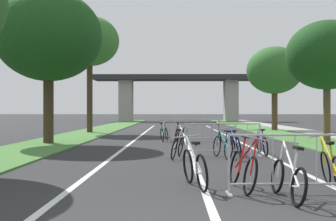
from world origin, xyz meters
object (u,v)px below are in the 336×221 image
(bicycle_orange_5, at_px, (220,134))
(bicycle_red_10, at_px, (176,134))
(bicycle_silver_8, at_px, (194,167))
(tree_right_cypress_far, at_px, (327,55))
(bicycle_purple_6, at_px, (262,144))
(bicycle_white_7, at_px, (288,178))
(crowd_barrier_nearest, at_px, (295,164))
(tree_right_oak_mid, at_px, (275,71))
(bicycle_yellow_1, at_px, (331,169))
(bicycle_teal_4, at_px, (223,146))
(crowd_barrier_second, at_px, (223,140))
(bicycle_red_0, at_px, (243,169))
(tree_left_maple_mid, at_px, (90,42))
(bicycle_green_3, at_px, (164,133))
(bicycle_black_9, at_px, (178,146))
(crowd_barrier_third, at_px, (194,131))
(tree_left_pine_near, at_px, (48,36))
(bicycle_blue_2, at_px, (235,144))

(bicycle_orange_5, relative_size, bicycle_red_10, 1.01)
(bicycle_orange_5, height_order, bicycle_silver_8, bicycle_orange_5)
(tree_right_cypress_far, bearing_deg, bicycle_purple_6, -126.64)
(bicycle_orange_5, xyz_separation_m, bicycle_white_7, (-0.29, -12.84, -0.01))
(crowd_barrier_nearest, bearing_deg, tree_right_oak_mid, 77.42)
(crowd_barrier_nearest, xyz_separation_m, bicycle_yellow_1, (0.80, 0.47, -0.14))
(tree_right_oak_mid, relative_size, bicycle_white_7, 3.56)
(bicycle_white_7, bearing_deg, bicycle_purple_6, 78.46)
(bicycle_teal_4, bearing_deg, crowd_barrier_second, 66.63)
(bicycle_teal_4, relative_size, bicycle_red_10, 0.95)
(bicycle_red_0, relative_size, bicycle_orange_5, 1.01)
(tree_left_maple_mid, bearing_deg, bicycle_white_7, -70.00)
(tree_right_cypress_far, height_order, bicycle_green_3, tree_right_cypress_far)
(bicycle_red_0, xyz_separation_m, bicycle_white_7, (0.60, -0.84, -0.04))
(tree_right_cypress_far, bearing_deg, bicycle_yellow_1, -109.57)
(bicycle_black_9, bearing_deg, bicycle_red_10, 102.15)
(crowd_barrier_third, relative_size, bicycle_purple_6, 1.51)
(tree_left_maple_mid, distance_m, crowd_barrier_third, 11.18)
(tree_left_maple_mid, height_order, tree_right_cypress_far, tree_left_maple_mid)
(crowd_barrier_third, distance_m, bicycle_purple_6, 5.92)
(bicycle_green_3, relative_size, bicycle_silver_8, 1.02)
(tree_left_pine_near, bearing_deg, tree_right_cypress_far, 5.80)
(bicycle_purple_6, distance_m, bicycle_black_9, 2.91)
(tree_right_oak_mid, relative_size, crowd_barrier_third, 2.54)
(bicycle_yellow_1, relative_size, bicycle_white_7, 0.96)
(tree_left_maple_mid, distance_m, tree_right_cypress_far, 14.65)
(bicycle_black_9, bearing_deg, crowd_barrier_third, 94.84)
(bicycle_red_0, relative_size, bicycle_silver_8, 1.06)
(tree_left_maple_mid, relative_size, bicycle_green_3, 4.45)
(tree_left_maple_mid, relative_size, bicycle_teal_4, 4.63)
(bicycle_blue_2, xyz_separation_m, bicycle_teal_4, (-0.52, -0.86, 0.01))
(bicycle_purple_6, bearing_deg, bicycle_teal_4, -147.16)
(crowd_barrier_third, height_order, bicycle_red_0, crowd_barrier_third)
(tree_left_pine_near, height_order, bicycle_white_7, tree_left_pine_near)
(crowd_barrier_second, height_order, bicycle_red_10, crowd_barrier_second)
(crowd_barrier_second, height_order, bicycle_black_9, crowd_barrier_second)
(crowd_barrier_third, relative_size, bicycle_green_3, 1.40)
(bicycle_yellow_1, bearing_deg, bicycle_silver_8, -175.47)
(bicycle_yellow_1, height_order, bicycle_orange_5, bicycle_yellow_1)
(bicycle_silver_8, relative_size, bicycle_black_9, 0.99)
(bicycle_silver_8, distance_m, bicycle_red_10, 10.84)
(tree_right_oak_mid, height_order, crowd_barrier_nearest, tree_right_oak_mid)
(crowd_barrier_second, distance_m, bicycle_red_0, 5.64)
(bicycle_blue_2, xyz_separation_m, bicycle_red_10, (-1.90, 5.06, 0.02))
(bicycle_yellow_1, relative_size, bicycle_silver_8, 0.98)
(bicycle_orange_5, bearing_deg, tree_left_maple_mid, 141.79)
(tree_right_oak_mid, bearing_deg, bicycle_white_7, -102.92)
(crowd_barrier_third, xyz_separation_m, bicycle_purple_6, (1.94, -5.59, -0.18))
(bicycle_silver_8, bearing_deg, tree_right_cypress_far, 47.42)
(bicycle_black_9, bearing_deg, crowd_barrier_second, 31.24)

